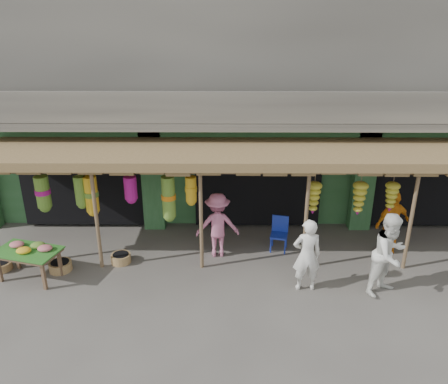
{
  "coord_description": "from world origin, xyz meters",
  "views": [
    {
      "loc": [
        -0.89,
        -9.61,
        5.77
      ],
      "look_at": [
        -0.96,
        1.0,
        1.54
      ],
      "focal_mm": 35.0,
      "sensor_mm": 36.0,
      "label": 1
    }
  ],
  "objects_px": {
    "person_front": "(307,255)",
    "person_vendor": "(392,223)",
    "person_shopper": "(218,225)",
    "person_right": "(390,254)",
    "flower_table": "(29,252)",
    "blue_chair": "(279,231)"
  },
  "relations": [
    {
      "from": "person_front",
      "to": "person_shopper",
      "type": "xyz_separation_m",
      "value": [
        -2.02,
        1.53,
        -0.01
      ]
    },
    {
      "from": "person_front",
      "to": "person_shopper",
      "type": "distance_m",
      "value": 2.53
    },
    {
      "from": "blue_chair",
      "to": "person_vendor",
      "type": "relative_size",
      "value": 0.52
    },
    {
      "from": "person_vendor",
      "to": "person_front",
      "type": "bearing_deg",
      "value": 10.77
    },
    {
      "from": "flower_table",
      "to": "blue_chair",
      "type": "distance_m",
      "value": 6.21
    },
    {
      "from": "flower_table",
      "to": "person_right",
      "type": "bearing_deg",
      "value": 11.61
    },
    {
      "from": "blue_chair",
      "to": "person_front",
      "type": "xyz_separation_m",
      "value": [
        0.38,
        -1.87,
        0.36
      ]
    },
    {
      "from": "person_front",
      "to": "person_right",
      "type": "bearing_deg",
      "value": 172.83
    },
    {
      "from": "person_vendor",
      "to": "flower_table",
      "type": "bearing_deg",
      "value": -14.96
    },
    {
      "from": "blue_chair",
      "to": "person_shopper",
      "type": "height_order",
      "value": "person_shopper"
    },
    {
      "from": "person_right",
      "to": "person_shopper",
      "type": "distance_m",
      "value": 4.15
    },
    {
      "from": "blue_chair",
      "to": "person_vendor",
      "type": "xyz_separation_m",
      "value": [
        2.86,
        -0.21,
        0.37
      ]
    },
    {
      "from": "flower_table",
      "to": "person_vendor",
      "type": "bearing_deg",
      "value": 23.29
    },
    {
      "from": "person_front",
      "to": "blue_chair",
      "type": "bearing_deg",
      "value": -81.73
    },
    {
      "from": "flower_table",
      "to": "person_right",
      "type": "xyz_separation_m",
      "value": [
        8.2,
        -0.51,
        0.25
      ]
    },
    {
      "from": "person_right",
      "to": "person_shopper",
      "type": "xyz_separation_m",
      "value": [
        -3.81,
        1.65,
        -0.1
      ]
    },
    {
      "from": "person_shopper",
      "to": "person_vendor",
      "type": "bearing_deg",
      "value": 177.51
    },
    {
      "from": "person_front",
      "to": "person_vendor",
      "type": "height_order",
      "value": "person_vendor"
    },
    {
      "from": "flower_table",
      "to": "person_shopper",
      "type": "height_order",
      "value": "person_shopper"
    },
    {
      "from": "blue_chair",
      "to": "person_shopper",
      "type": "bearing_deg",
      "value": -155.4
    },
    {
      "from": "flower_table",
      "to": "blue_chair",
      "type": "bearing_deg",
      "value": 28.95
    },
    {
      "from": "person_front",
      "to": "person_vendor",
      "type": "distance_m",
      "value": 2.98
    }
  ]
}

